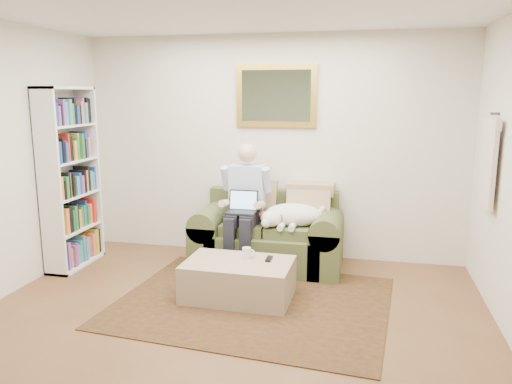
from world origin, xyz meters
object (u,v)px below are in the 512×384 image
(laptop, at_px, (242,206))
(sleeping_dog, at_px, (293,215))
(bookshelf, at_px, (70,178))
(coffee_mug, at_px, (247,253))
(sofa, at_px, (268,241))
(ottoman, at_px, (239,280))
(seated_man, at_px, (244,208))

(laptop, distance_m, sleeping_dog, 0.57)
(bookshelf, bearing_deg, coffee_mug, -10.48)
(laptop, xyz_separation_m, sleeping_dog, (0.54, 0.13, -0.10))
(coffee_mug, bearing_deg, laptop, 107.81)
(sofa, distance_m, coffee_mug, 0.85)
(sleeping_dog, bearing_deg, coffee_mug, -114.24)
(sofa, bearing_deg, ottoman, -95.52)
(ottoman, bearing_deg, sofa, 84.48)
(laptop, height_order, coffee_mug, laptop)
(sleeping_dog, relative_size, coffee_mug, 6.77)
(bookshelf, bearing_deg, seated_man, 8.88)
(sofa, relative_size, ottoman, 1.63)
(bookshelf, bearing_deg, sleeping_dog, 8.50)
(sofa, distance_m, ottoman, 0.98)
(coffee_mug, bearing_deg, bookshelf, 169.52)
(sofa, height_order, ottoman, sofa)
(seated_man, relative_size, laptop, 4.33)
(laptop, bearing_deg, coffee_mug, -72.19)
(sleeping_dog, distance_m, coffee_mug, 0.86)
(sofa, height_order, sleeping_dog, sofa)
(sleeping_dog, xyz_separation_m, ottoman, (-0.39, -0.89, -0.45))
(laptop, bearing_deg, bookshelf, -172.99)
(laptop, relative_size, coffee_mug, 3.19)
(seated_man, height_order, laptop, seated_man)
(laptop, xyz_separation_m, ottoman, (0.15, -0.76, -0.54))
(sleeping_dog, distance_m, ottoman, 1.07)
(seated_man, bearing_deg, sofa, 31.45)
(sofa, height_order, seated_man, seated_man)
(ottoman, bearing_deg, sleeping_dog, 66.34)
(laptop, bearing_deg, seated_man, 90.00)
(sleeping_dog, bearing_deg, ottoman, -113.66)
(sleeping_dog, bearing_deg, seated_man, -172.87)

